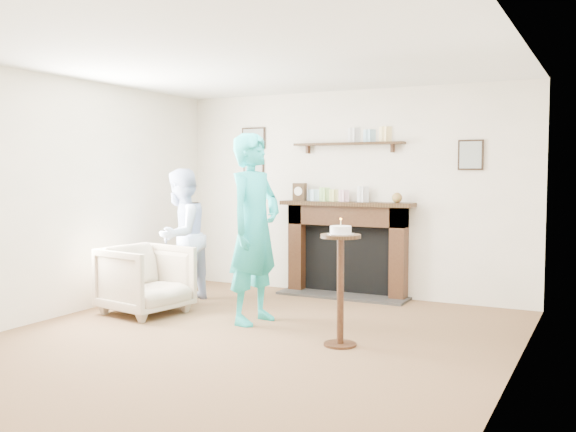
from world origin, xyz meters
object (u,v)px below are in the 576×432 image
at_px(man, 181,302).
at_px(woman, 255,322).
at_px(pedestal_table, 340,267).
at_px(armchair, 146,313).

relative_size(man, woman, 0.82).
distance_m(woman, pedestal_table, 1.36).
xyz_separation_m(armchair, pedestal_table, (2.33, -0.24, 0.69)).
relative_size(armchair, woman, 0.42).
bearing_deg(pedestal_table, woman, 159.15).
bearing_deg(pedestal_table, man, 159.37).
xyz_separation_m(woman, pedestal_table, (1.10, -0.42, 0.69)).
bearing_deg(pedestal_table, armchair, 174.23).
bearing_deg(woman, pedestal_table, -103.95).
xyz_separation_m(man, pedestal_table, (2.35, -0.88, 0.69)).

